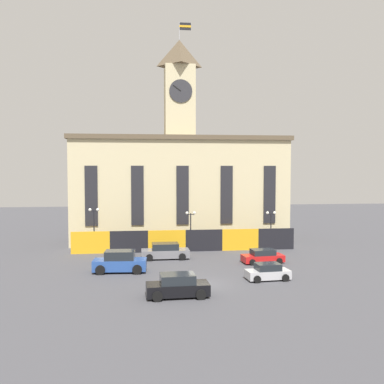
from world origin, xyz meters
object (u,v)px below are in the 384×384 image
Objects in this scene: street_lamp_right at (191,222)px; car_red_sedan at (263,257)px; car_silver_hatch at (268,272)px; car_black_suv at (178,286)px; car_blue_van at (120,262)px; car_gray_pickup at (165,252)px; street_lamp_far_left at (271,221)px; street_lamp_far_right at (94,221)px.

street_lamp_right is 10.73m from car_red_sedan.
car_silver_hatch is (5.35, -14.61, -2.82)m from street_lamp_right.
car_red_sedan is at bearing -107.31° from car_silver_hatch.
car_blue_van is at bearing -62.72° from car_black_suv.
car_gray_pickup reaches higher than car_red_sedan.
street_lamp_far_left is 8.84m from car_red_sedan.
street_lamp_right is 13.21m from car_blue_van.
street_lamp_far_right reaches higher than car_silver_hatch.
car_gray_pickup is (-13.49, -4.49, -2.64)m from street_lamp_far_left.
car_silver_hatch is at bearing -156.13° from car_black_suv.
car_gray_pickup is (-0.19, 14.30, -0.02)m from car_black_suv.
street_lamp_right reaches higher than car_black_suv.
street_lamp_far_left is 1.17× the size of car_silver_hatch.
car_gray_pickup is (-8.71, 10.13, 0.12)m from car_silver_hatch.
street_lamp_far_left is 1.03× the size of car_red_sedan.
street_lamp_far_right is at bearing -68.04° from car_black_suv.
car_blue_van is (-14.93, -2.40, 0.29)m from car_red_sedan.
car_blue_van is at bearing -128.52° from street_lamp_right.
car_gray_pickup is at bearing -28.53° from street_lamp_far_right.
car_gray_pickup is at bearing -23.02° from car_red_sedan.
street_lamp_far_right is 11.62m from street_lamp_right.
car_red_sedan is 7.04m from car_silver_hatch.
street_lamp_far_right is 11.12m from car_blue_van.
car_silver_hatch is 0.81× the size of car_black_suv.
street_lamp_far_right reaches higher than car_blue_van.
car_silver_hatch is at bearing -50.14° from car_gray_pickup.
car_silver_hatch is (-1.52, -6.87, 0.02)m from car_red_sedan.
street_lamp_far_right is 1.02× the size of car_blue_van.
street_lamp_far_right is at bearing 150.64° from car_gray_pickup.
car_gray_pickup is (4.71, 5.65, -0.15)m from car_blue_van.
street_lamp_far_left is (10.12, 0.00, -0.07)m from street_lamp_right.
street_lamp_far_left is 23.16m from car_black_suv.
street_lamp_far_right reaches higher than car_black_suv.
car_red_sedan is at bearing -48.43° from street_lamp_right.
street_lamp_far_left is 20.97m from car_blue_van.
street_lamp_right is at bearing -74.77° from car_silver_hatch.
car_red_sedan is 0.87× the size of car_blue_van.
street_lamp_right reaches higher than car_blue_van.
street_lamp_far_left is at bearing 0.00° from street_lamp_right.
street_lamp_far_right is 1.17× the size of car_red_sedan.
street_lamp_far_right is 22.61m from car_silver_hatch.
car_red_sedan is 0.91× the size of car_black_suv.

